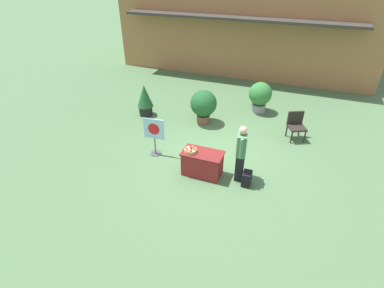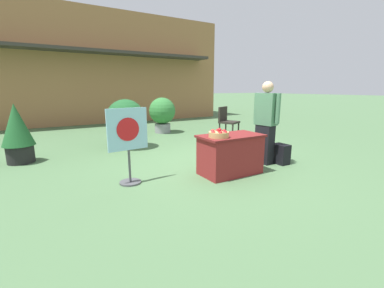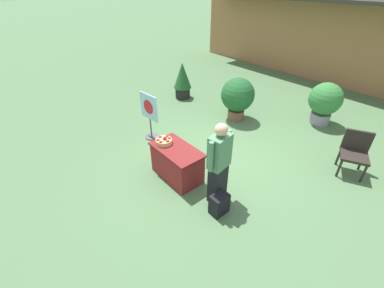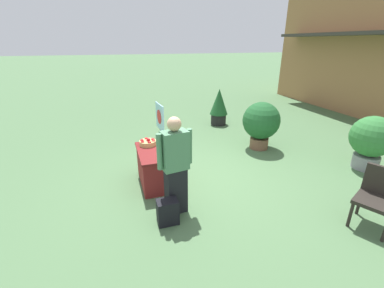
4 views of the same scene
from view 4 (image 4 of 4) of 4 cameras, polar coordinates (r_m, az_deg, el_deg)
ground_plane at (r=5.62m, az=1.24°, el=-7.76°), size 120.00×120.00×0.00m
display_table at (r=5.36m, az=-8.16°, el=-5.07°), size 1.18×0.66×0.74m
apple_basket at (r=5.48m, az=-9.79°, el=0.35°), size 0.35×0.35×0.16m
person_visitor at (r=4.23m, az=-3.74°, el=-4.89°), size 0.32×0.60×1.71m
backpack at (r=4.31m, az=-5.42°, el=-14.76°), size 0.24×0.34×0.42m
poster_board at (r=6.92m, az=-7.09°, el=4.35°), size 0.68×0.36×1.27m
patio_chair at (r=5.01m, az=36.11°, el=-9.13°), size 0.74×0.74×0.97m
potted_plant_far_right at (r=7.08m, az=35.04°, el=0.84°), size 0.93×0.93×1.25m
potted_plant_far_left at (r=7.18m, az=15.10°, el=4.71°), size 1.00×1.00×1.30m
potted_plant_near_left at (r=9.14m, az=6.00°, el=8.44°), size 0.63×0.63×1.27m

